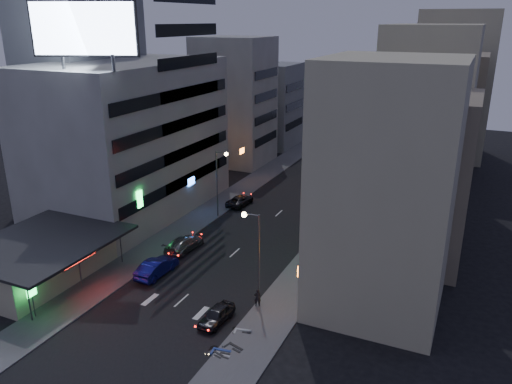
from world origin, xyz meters
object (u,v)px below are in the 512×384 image
Objects in this scene: parked_car_left at (240,200)px; parked_car_right_far at (331,206)px; scooter_silver_b at (252,324)px; parked_car_right_mid at (317,221)px; scooter_silver_a at (231,350)px; scooter_black_a at (224,349)px; scooter_black_b at (244,342)px; scooter_blue at (232,343)px; parked_car_right_near at (217,315)px; person at (258,298)px; road_car_silver at (184,244)px; road_car_blue at (157,267)px.

parked_car_right_far is (11.20, 2.55, 0.10)m from parked_car_left.
parked_car_right_mid is at bearing -6.61° from scooter_silver_b.
scooter_silver_b is (0.05, 3.40, 0.07)m from scooter_silver_a.
scooter_black_a is 0.91× the size of scooter_silver_b.
scooter_silver_a is 3.40m from scooter_silver_b.
scooter_black_b is (0.98, 1.17, 0.08)m from scooter_black_a.
parked_car_left is 29.85m from scooter_blue.
parked_car_right_near is 0.75× the size of parked_car_right_far.
scooter_black_a is at bearing 111.63° from scooter_silver_a.
scooter_silver_a is (0.45, 0.16, -0.02)m from scooter_black_a.
scooter_black_b is at bearing -179.95° from scooter_silver_b.
scooter_blue is (0.75, -6.14, -0.16)m from person.
parked_car_right_mid is 15.44m from road_car_silver.
parked_car_right_near is 9.81m from road_car_blue.
parked_car_right_mid is 2.40× the size of scooter_black_b.
parked_car_right_far is 30.29m from scooter_black_a.
parked_car_right_near is at bearing 114.96° from parked_car_left.
parked_car_right_near is 0.84× the size of parked_car_left.
parked_car_right_far is 19.82m from road_car_silver.
scooter_silver_a is (2.98, -3.37, -0.02)m from parked_car_right_near.
scooter_blue is at bearing 139.89° from scooter_black_b.
scooter_silver_a is (1.65, -30.11, -0.10)m from parked_car_right_far.
parked_car_left is 29.74m from scooter_black_b.
road_car_silver is at bearing 54.14° from scooter_black_a.
person reaches higher than parked_car_right_far.
scooter_black_b is at bearing -25.28° from scooter_silver_a.
parked_car_right_far is 2.53× the size of scooter_black_b.
scooter_black_b is (2.18, -29.10, -0.00)m from parked_car_right_far.
scooter_black_a is (1.20, -24.75, -0.14)m from parked_car_right_mid.
parked_car_right_far is at bearing 20.76° from scooter_black_b.
scooter_black_a is 1.05× the size of scooter_silver_a.
road_car_blue is 2.43× the size of scooter_black_b.
scooter_silver_b is (3.04, 0.03, 0.05)m from parked_car_right_near.
parked_car_right_mid is 19.58m from road_car_blue.
scooter_silver_b is at bearing 145.00° from road_car_silver.
scooter_silver_b is at bearing 4.97° from scooter_black_a.
parked_car_right_far is 24.48m from road_car_blue.
parked_car_right_mid is at bearing -115.03° from person.
scooter_black_b is at bearing 152.53° from road_car_blue.
parked_car_right_near is 4.34m from scooter_black_a.
road_car_silver is 2.47× the size of scooter_blue.
scooter_silver_b is at bearing 27.73° from scooter_black_b.
parked_car_right_mid is at bearing -84.55° from parked_car_right_far.
road_car_silver reaches higher than parked_car_right_far.
scooter_silver_b is at bearing 79.83° from person.
scooter_blue is 2.88m from scooter_silver_b.
parked_car_right_near is at bearing 36.67° from scooter_blue.
scooter_silver_a is (1.65, -24.59, -0.16)m from parked_car_right_mid.
parked_car_right_mid is at bearing 15.81° from scooter_black_a.
scooter_blue reaches higher than scooter_silver_b.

